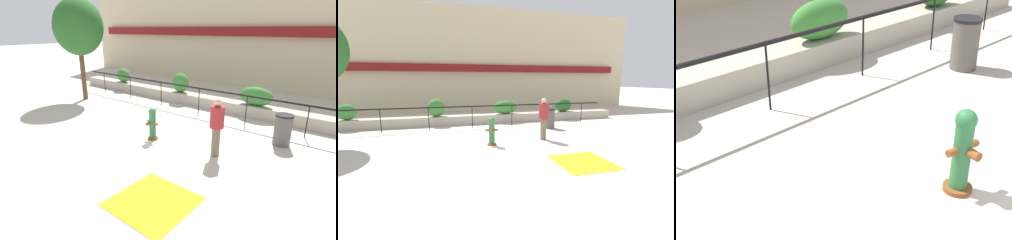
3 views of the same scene
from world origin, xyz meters
TOP-DOWN VIEW (x-y plane):
  - ground_plane at (0.00, 0.00)m, footprint 120.00×120.00m
  - building_facade at (0.00, 11.98)m, footprint 30.00×1.36m
  - planter_wall_low at (0.00, 6.00)m, footprint 18.00×0.70m
  - fence_railing_segment at (-0.00, 4.90)m, footprint 15.00×0.05m
  - hedge_bush_0 at (-6.03, 6.00)m, footprint 0.90×0.57m
  - hedge_bush_1 at (-1.81, 6.00)m, footprint 0.91×0.64m
  - hedge_bush_2 at (2.07, 6.00)m, footprint 1.41×0.58m
  - fire_hydrant at (0.34, 1.54)m, footprint 0.48×0.46m
  - street_tree at (-5.99, 3.26)m, footprint 2.56×2.31m
  - pedestrian at (2.57, 1.78)m, footprint 0.48×0.48m
  - tactile_warning_pad at (2.63, -0.98)m, footprint 1.65×1.65m
  - trash_bin at (3.84, 3.79)m, footprint 0.55×0.55m

SIDE VIEW (x-z plane):
  - ground_plane at x=0.00m, z-range 0.00..0.00m
  - tactile_warning_pad at x=2.63m, z-range 0.00..0.01m
  - planter_wall_low at x=0.00m, z-range 0.00..0.50m
  - trash_bin at x=3.84m, z-range 0.00..1.01m
  - fire_hydrant at x=0.34m, z-range 0.01..1.09m
  - hedge_bush_2 at x=2.07m, z-range 0.50..1.27m
  - hedge_bush_0 at x=-6.03m, z-range 0.50..1.28m
  - hedge_bush_1 at x=-1.81m, z-range 0.50..1.44m
  - pedestrian at x=2.57m, z-range 0.12..1.85m
  - fence_railing_segment at x=0.00m, z-range 0.44..1.59m
  - street_tree at x=-5.99m, z-range 1.11..6.05m
  - building_facade at x=0.00m, z-range -0.01..7.99m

